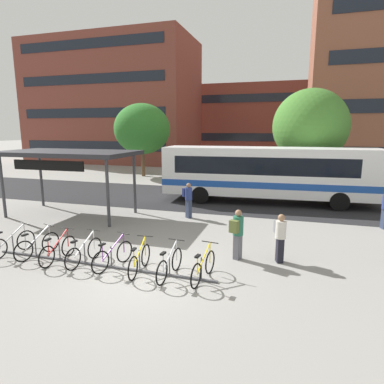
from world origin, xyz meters
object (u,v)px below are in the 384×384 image
object	(u,v)px
transit_shelter	(68,155)
commuter_olive_pack_3	(237,231)
parked_bicycle_silver_1	(37,246)
street_tree_0	(310,126)
commuter_navy_pack_2	(188,198)
parked_bicycle_silver_6	(170,265)
parked_bicycle_yellow_5	(140,260)
parked_bicycle_yellow_7	(203,268)
parked_bicycle_red_2	(58,250)
city_bus	(269,172)
parked_bicycle_white_3	(84,252)
parked_bicycle_silver_0	(12,244)
street_tree_1	(142,129)
parked_bicycle_purple_4	(113,256)
commuter_grey_pack_4	(280,234)

from	to	relation	value
transit_shelter	commuter_olive_pack_3	world-z (taller)	transit_shelter
parked_bicycle_silver_1	street_tree_0	xyz separation A→B (m)	(9.10, 14.82, 4.04)
commuter_navy_pack_2	parked_bicycle_silver_1	bearing A→B (deg)	-82.21
parked_bicycle_silver_6	street_tree_0	world-z (taller)	street_tree_0
parked_bicycle_yellow_5	parked_bicycle_yellow_7	bearing A→B (deg)	-92.81
parked_bicycle_silver_1	parked_bicycle_red_2	xyz separation A→B (m)	(0.96, -0.16, 0.00)
city_bus	transit_shelter	world-z (taller)	city_bus
parked_bicycle_yellow_7	commuter_olive_pack_3	bearing A→B (deg)	-12.28
parked_bicycle_white_3	parked_bicycle_silver_0	bearing A→B (deg)	95.90
parked_bicycle_silver_1	parked_bicycle_yellow_5	distance (m)	3.84
parked_bicycle_silver_0	street_tree_1	bearing A→B (deg)	23.64
parked_bicycle_red_2	transit_shelter	distance (m)	6.62
parked_bicycle_red_2	commuter_navy_pack_2	bearing A→B (deg)	-19.44
commuter_olive_pack_3	street_tree_1	xyz separation A→B (m)	(-11.35, 16.96, 3.28)
parked_bicycle_silver_0	parked_bicycle_yellow_5	bearing A→B (deg)	-78.85
parked_bicycle_white_3	transit_shelter	xyz separation A→B (m)	(-4.24, 5.02, 2.62)
transit_shelter	street_tree_1	bearing A→B (deg)	99.79
commuter_navy_pack_2	commuter_olive_pack_3	world-z (taller)	commuter_navy_pack_2
street_tree_1	parked_bicycle_silver_6	bearing A→B (deg)	-62.76
street_tree_0	parked_bicycle_silver_0	bearing A→B (deg)	-124.07
parked_bicycle_silver_0	transit_shelter	bearing A→B (deg)	27.23
parked_bicycle_yellow_5	street_tree_1	world-z (taller)	street_tree_1
parked_bicycle_purple_4	commuter_grey_pack_4	bearing A→B (deg)	-53.10
parked_bicycle_silver_1	parked_bicycle_silver_0	bearing A→B (deg)	107.28
city_bus	transit_shelter	size ratio (longest dim) A/B	1.86
city_bus	parked_bicycle_yellow_5	xyz separation A→B (m)	(-2.99, -10.83, -1.39)
parked_bicycle_purple_4	city_bus	bearing A→B (deg)	-5.21
commuter_navy_pack_2	street_tree_0	distance (m)	10.92
parked_bicycle_yellow_5	commuter_navy_pack_2	xyz separation A→B (m)	(-0.48, 6.33, 0.60)
parked_bicycle_red_2	street_tree_0	size ratio (longest dim) A/B	0.25
parked_bicycle_purple_4	street_tree_0	distance (m)	16.62
city_bus	transit_shelter	xyz separation A→B (m)	(-9.19, -5.75, 1.23)
parked_bicycle_yellow_5	street_tree_0	world-z (taller)	street_tree_0
parked_bicycle_red_2	parked_bicycle_silver_6	distance (m)	3.85
parked_bicycle_silver_1	parked_bicycle_silver_6	size ratio (longest dim) A/B	0.98
parked_bicycle_purple_4	parked_bicycle_silver_0	bearing A→B (deg)	105.15
commuter_navy_pack_2	street_tree_0	world-z (taller)	street_tree_0
parked_bicycle_red_2	transit_shelter	bearing A→B (deg)	34.39
commuter_olive_pack_3	parked_bicycle_silver_1	bearing A→B (deg)	126.67
parked_bicycle_silver_0	parked_bicycle_silver_1	distance (m)	0.98
city_bus	parked_bicycle_silver_6	distance (m)	11.15
street_tree_0	parked_bicycle_yellow_7	bearing A→B (deg)	-102.50
parked_bicycle_red_2	transit_shelter	size ratio (longest dim) A/B	0.26
transit_shelter	parked_bicycle_red_2	bearing A→B (deg)	-57.61
commuter_navy_pack_2	commuter_olive_pack_3	size ratio (longest dim) A/B	1.02
parked_bicycle_yellow_7	street_tree_0	world-z (taller)	street_tree_0
parked_bicycle_yellow_5	commuter_grey_pack_4	xyz separation A→B (m)	(3.96, 2.06, 0.53)
commuter_grey_pack_4	parked_bicycle_red_2	bearing A→B (deg)	-91.91
parked_bicycle_red_2	transit_shelter	world-z (taller)	transit_shelter
parked_bicycle_purple_4	parked_bicycle_white_3	bearing A→B (deg)	105.31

